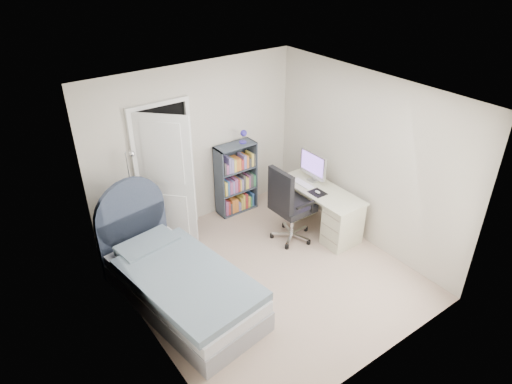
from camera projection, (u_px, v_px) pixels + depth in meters
room_shell at (269, 196)px, 5.56m from camera, size 3.50×3.70×2.60m
door at (166, 176)px, 6.46m from camera, size 0.92×0.62×2.06m
bed at (178, 281)px, 5.62m from camera, size 1.31×2.31×1.35m
nightstand at (118, 231)px, 6.33m from camera, size 0.45×0.45×0.65m
floor_lamp at (136, 209)px, 6.45m from camera, size 0.22×0.22×1.54m
bookcase at (237, 181)px, 7.36m from camera, size 0.66×0.28×1.40m
desk at (319, 207)px, 6.99m from camera, size 0.56×1.41×1.16m
office_chair at (288, 202)px, 6.56m from camera, size 0.61×0.63×1.20m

